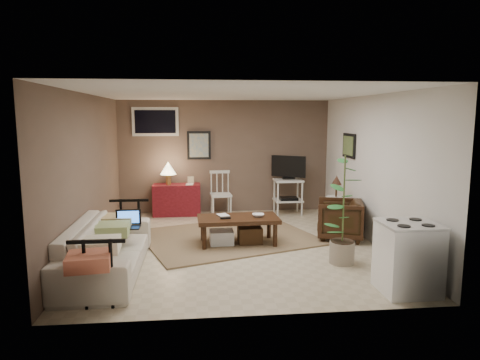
{
  "coord_description": "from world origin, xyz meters",
  "views": [
    {
      "loc": [
        -0.59,
        -6.66,
        2.05
      ],
      "look_at": [
        0.11,
        0.35,
        1.01
      ],
      "focal_mm": 32.0,
      "sensor_mm": 36.0,
      "label": 1
    }
  ],
  "objects": [
    {
      "name": "coffee_table",
      "position": [
        0.04,
        0.0,
        0.27
      ],
      "size": [
        1.31,
        0.71,
        0.49
      ],
      "color": "#351E0E",
      "rests_on": "floor"
    },
    {
      "name": "rug",
      "position": [
        -0.08,
        0.42,
        0.01
      ],
      "size": [
        3.32,
        2.98,
        0.03
      ],
      "primitive_type": "cube",
      "rotation": [
        0.0,
        0.0,
        0.33
      ],
      "color": "olive",
      "rests_on": "floor"
    },
    {
      "name": "art_right",
      "position": [
        2.23,
        1.05,
        1.52
      ],
      "size": [
        0.03,
        0.6,
        0.45
      ],
      "primitive_type": "cube",
      "color": "black"
    },
    {
      "name": "potted_plant",
      "position": [
        1.42,
        -1.01,
        0.83
      ],
      "size": [
        0.39,
        0.39,
        1.55
      ],
      "color": "gray",
      "rests_on": "floor"
    },
    {
      "name": "book_console",
      "position": [
        -0.83,
        2.15,
        0.76
      ],
      "size": [
        0.16,
        0.03,
        0.21
      ],
      "primitive_type": "imported",
      "rotation": [
        0.0,
        0.0,
        -0.05
      ],
      "color": "#351E0E",
      "rests_on": "red_console"
    },
    {
      "name": "side_table",
      "position": [
        1.93,
        0.82,
        0.61
      ],
      "size": [
        0.37,
        0.37,
        0.99
      ],
      "color": "silver",
      "rests_on": "floor"
    },
    {
      "name": "stove",
      "position": [
        1.85,
        -2.06,
        0.42
      ],
      "size": [
        0.65,
        0.6,
        0.84
      ],
      "color": "white",
      "rests_on": "floor"
    },
    {
      "name": "sofa",
      "position": [
        -1.8,
        -1.04,
        0.45
      ],
      "size": [
        0.67,
        2.29,
        0.9
      ],
      "primitive_type": "imported",
      "rotation": [
        0.0,
        0.0,
        1.57
      ],
      "color": "beige",
      "rests_on": "floor"
    },
    {
      "name": "spindle_chair",
      "position": [
        -0.11,
        2.1,
        0.44
      ],
      "size": [
        0.45,
        0.45,
        0.93
      ],
      "color": "silver",
      "rests_on": "floor"
    },
    {
      "name": "floor",
      "position": [
        0.0,
        0.0,
        0.0
      ],
      "size": [
        5.0,
        5.0,
        0.0
      ],
      "primitive_type": "plane",
      "color": "#C1B293",
      "rests_on": "ground"
    },
    {
      "name": "bowl",
      "position": [
        0.37,
        -0.01,
        0.56
      ],
      "size": [
        0.2,
        0.07,
        0.19
      ],
      "primitive_type": "imported",
      "rotation": [
        0.0,
        0.0,
        -0.13
      ],
      "color": "#351E0E",
      "rests_on": "coffee_table"
    },
    {
      "name": "sofa_end_rails",
      "position": [
        -1.67,
        -1.04,
        0.39
      ],
      "size": [
        0.62,
        2.29,
        0.77
      ],
      "primitive_type": null,
      "color": "black",
      "rests_on": "floor"
    },
    {
      "name": "red_console",
      "position": [
        -1.04,
        2.24,
        0.39
      ],
      "size": [
        0.98,
        0.44,
        1.13
      ],
      "color": "maroon",
      "rests_on": "floor"
    },
    {
      "name": "window",
      "position": [
        -1.45,
        2.48,
        1.95
      ],
      "size": [
        0.96,
        0.03,
        0.6
      ],
      "primitive_type": "cube",
      "color": "silver"
    },
    {
      "name": "tv_stand",
      "position": [
        1.31,
        2.09,
        0.66
      ],
      "size": [
        0.66,
        0.48,
        1.25
      ],
      "color": "silver",
      "rests_on": "floor"
    },
    {
      "name": "art_back",
      "position": [
        -0.55,
        2.48,
        1.45
      ],
      "size": [
        0.5,
        0.03,
        0.6
      ],
      "primitive_type": "cube",
      "color": "black"
    },
    {
      "name": "armchair",
      "position": [
        1.78,
        0.17,
        0.37
      ],
      "size": [
        0.85,
        0.88,
        0.74
      ],
      "primitive_type": "imported",
      "rotation": [
        0.0,
        0.0,
        -1.87
      ],
      "color": "black",
      "rests_on": "floor"
    },
    {
      "name": "sofa_pillows",
      "position": [
        -1.74,
        -1.31,
        0.55
      ],
      "size": [
        0.44,
        2.18,
        0.15
      ],
      "primitive_type": null,
      "color": "#F1EAC7",
      "rests_on": "sofa"
    },
    {
      "name": "laptop",
      "position": [
        -1.58,
        -0.65,
        0.58
      ],
      "size": [
        0.35,
        0.26,
        0.24
      ],
      "color": "black",
      "rests_on": "sofa"
    },
    {
      "name": "book_table",
      "position": [
        -0.27,
        0.09,
        0.57
      ],
      "size": [
        0.16,
        0.07,
        0.22
      ],
      "primitive_type": "imported",
      "rotation": [
        0.0,
        0.0,
        0.3
      ],
      "color": "#351E0E",
      "rests_on": "coffee_table"
    }
  ]
}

